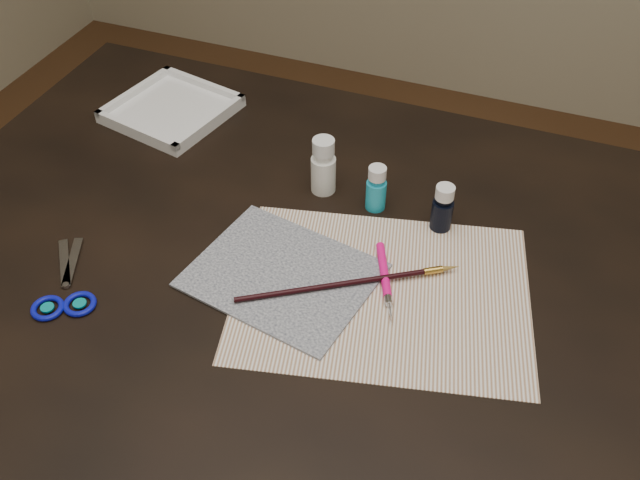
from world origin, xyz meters
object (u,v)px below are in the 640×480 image
(scissors, at_px, (62,278))
(paint_bottle_white, at_px, (323,166))
(paper, at_px, (382,292))
(canvas, at_px, (282,275))
(paint_bottle_navy, at_px, (443,208))
(palette_tray, at_px, (172,109))
(paint_bottle_cyan, at_px, (376,188))

(scissors, bearing_deg, paint_bottle_white, -78.54)
(paper, height_order, canvas, canvas)
(paint_bottle_navy, bearing_deg, canvas, -135.35)
(paint_bottle_navy, xyz_separation_m, palette_tray, (-0.53, 0.12, -0.03))
(palette_tray, bearing_deg, paper, -30.11)
(palette_tray, bearing_deg, canvas, -41.15)
(scissors, distance_m, palette_tray, 0.42)
(paper, relative_size, paint_bottle_white, 4.18)
(paint_bottle_navy, distance_m, palette_tray, 0.54)
(canvas, xyz_separation_m, paint_bottle_white, (-0.01, 0.20, 0.04))
(canvas, bearing_deg, palette_tray, 138.85)
(scissors, bearing_deg, paint_bottle_cyan, -87.80)
(paint_bottle_white, distance_m, scissors, 0.42)
(paint_bottle_cyan, bearing_deg, scissors, -139.75)
(paper, relative_size, paint_bottle_cyan, 5.26)
(paint_bottle_cyan, height_order, paint_bottle_navy, paint_bottle_navy)
(paper, bearing_deg, paint_bottle_cyan, 110.76)
(paint_bottle_white, distance_m, paint_bottle_cyan, 0.09)
(paint_bottle_cyan, bearing_deg, paper, -69.24)
(paint_bottle_cyan, bearing_deg, paint_bottle_white, 172.99)
(paper, xyz_separation_m, paint_bottle_cyan, (-0.06, 0.17, 0.04))
(canvas, relative_size, paint_bottle_cyan, 3.21)
(canvas, bearing_deg, paint_bottle_cyan, 68.11)
(paint_bottle_cyan, distance_m, palette_tray, 0.44)
(paper, relative_size, canvas, 1.64)
(paint_bottle_cyan, height_order, palette_tray, paint_bottle_cyan)
(paint_bottle_white, xyz_separation_m, palette_tray, (-0.33, 0.10, -0.04))
(paper, xyz_separation_m, paint_bottle_navy, (0.04, 0.16, 0.04))
(canvas, bearing_deg, scissors, -157.81)
(canvas, distance_m, palette_tray, 0.46)
(paper, bearing_deg, palette_tray, 149.89)
(paint_bottle_white, distance_m, palette_tray, 0.35)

